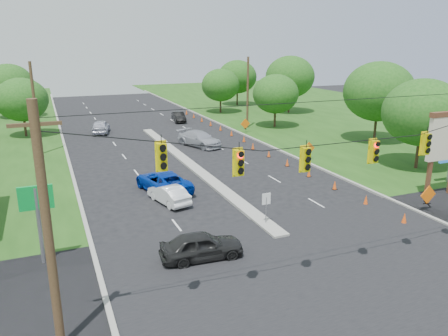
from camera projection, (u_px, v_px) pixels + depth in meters
name	position (u px, v px, depth m)	size (l,w,h in m)	color
ground	(323.00, 271.00, 21.12)	(160.00, 160.00, 0.00)	black
grass_right	(442.00, 140.00, 49.89)	(40.00, 160.00, 0.06)	#1E4714
cross_street	(323.00, 271.00, 21.12)	(160.00, 14.00, 0.02)	black
curb_left	(66.00, 152.00, 44.08)	(0.25, 110.00, 0.16)	gray
curb_right	(247.00, 137.00, 51.48)	(0.25, 110.00, 0.16)	gray
median	(189.00, 164.00, 39.78)	(1.00, 34.00, 0.18)	gray
median_sign	(266.00, 203.00, 26.05)	(0.55, 0.06, 2.05)	gray
signal_span	(343.00, 179.00, 18.84)	(25.60, 0.32, 9.00)	#422D1C
utility_pole_far_left	(35.00, 109.00, 41.95)	(0.28, 0.28, 9.00)	#422D1C
utility_pole_far_right	(248.00, 93.00, 55.56)	(0.28, 0.28, 9.00)	#422D1C
pylon_sign	(446.00, 141.00, 30.77)	(5.90, 2.30, 6.12)	#59331E
cone_0	(404.00, 218.00, 26.60)	(0.32, 0.32, 0.70)	#E34E13
cone_1	(366.00, 200.00, 29.71)	(0.32, 0.32, 0.70)	#E34E13
cone_2	(335.00, 185.00, 32.82)	(0.32, 0.32, 0.70)	#E34E13
cone_3	(309.00, 173.00, 35.93)	(0.32, 0.32, 0.70)	#E34E13
cone_4	(287.00, 162.00, 39.04)	(0.32, 0.32, 0.70)	#E34E13
cone_5	(269.00, 154.00, 42.15)	(0.32, 0.32, 0.70)	#E34E13
cone_6	(253.00, 146.00, 45.26)	(0.32, 0.32, 0.70)	#E34E13
cone_7	(244.00, 139.00, 48.59)	(0.32, 0.32, 0.70)	#E34E13
cone_8	(232.00, 133.00, 51.70)	(0.32, 0.32, 0.70)	#E34E13
cone_9	(220.00, 128.00, 54.81)	(0.32, 0.32, 0.70)	#E34E13
cone_10	(211.00, 123.00, 57.92)	(0.32, 0.32, 0.70)	#E34E13
cone_11	(202.00, 119.00, 61.03)	(0.32, 0.32, 0.70)	#E34E13
cone_12	(194.00, 116.00, 64.14)	(0.32, 0.32, 0.70)	#E34E13
cone_13	(187.00, 112.00, 67.25)	(0.32, 0.32, 0.70)	#E34E13
work_sign_0	(428.00, 196.00, 28.33)	(1.27, 0.58, 1.37)	black
work_sign_1	(309.00, 149.00, 40.77)	(1.27, 0.58, 1.37)	black
work_sign_2	(245.00, 124.00, 53.21)	(1.27, 0.58, 1.37)	black
tree_5	(22.00, 100.00, 50.33)	(5.88, 5.88, 6.86)	black
tree_6	(9.00, 84.00, 62.76)	(6.72, 6.72, 7.84)	black
tree_7	(423.00, 112.00, 37.01)	(6.72, 6.72, 7.84)	black
tree_8	(379.00, 92.00, 47.19)	(7.56, 7.56, 8.82)	black
tree_9	(276.00, 94.00, 56.00)	(5.88, 5.88, 6.86)	black
tree_10	(290.00, 77.00, 67.47)	(7.56, 7.56, 8.82)	black
tree_11	(237.00, 77.00, 75.95)	(6.72, 6.72, 7.84)	black
tree_12	(220.00, 85.00, 67.70)	(5.88, 5.88, 6.86)	black
black_sedan	(202.00, 246.00, 22.16)	(1.71, 4.25, 1.45)	black
white_sedan	(169.00, 194.00, 29.95)	(1.36, 3.91, 1.29)	white
blue_pickup	(163.00, 181.00, 32.28)	(2.57, 5.58, 1.55)	#022EAD
silver_car_far	(199.00, 139.00, 46.46)	(2.26, 5.55, 1.61)	#A0A1AC
silver_car_oncoming	(101.00, 127.00, 53.28)	(1.91, 4.74, 1.62)	#B2B3C3
dark_car_receding	(179.00, 117.00, 60.96)	(1.45, 4.17, 1.37)	black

